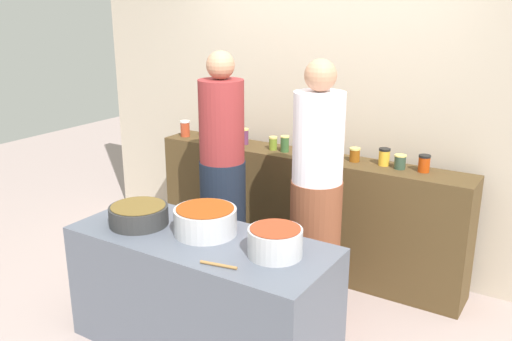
# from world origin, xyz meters

# --- Properties ---
(ground) EXTENTS (12.00, 12.00, 0.00)m
(ground) POSITION_xyz_m (0.00, 0.00, 0.00)
(ground) COLOR #A8938E
(storefront_wall) EXTENTS (4.80, 0.12, 3.00)m
(storefront_wall) POSITION_xyz_m (0.00, 1.45, 1.50)
(storefront_wall) COLOR #BAAB97
(storefront_wall) RESTS_ON ground
(display_shelf) EXTENTS (2.70, 0.36, 0.99)m
(display_shelf) POSITION_xyz_m (0.00, 1.10, 0.50)
(display_shelf) COLOR #4C381E
(display_shelf) RESTS_ON ground
(prep_table) EXTENTS (1.70, 0.70, 0.79)m
(prep_table) POSITION_xyz_m (0.00, -0.30, 0.39)
(prep_table) COLOR #545A68
(prep_table) RESTS_ON ground
(preserve_jar_0) EXTENTS (0.09, 0.09, 0.15)m
(preserve_jar_0) POSITION_xyz_m (-1.22, 1.06, 1.07)
(preserve_jar_0) COLOR #A83D22
(preserve_jar_0) RESTS_ON display_shelf
(preserve_jar_1) EXTENTS (0.08, 0.08, 0.12)m
(preserve_jar_1) POSITION_xyz_m (-1.07, 1.16, 1.05)
(preserve_jar_1) COLOR olive
(preserve_jar_1) RESTS_ON display_shelf
(preserve_jar_2) EXTENTS (0.08, 0.08, 0.14)m
(preserve_jar_2) POSITION_xyz_m (-0.79, 1.03, 1.06)
(preserve_jar_2) COLOR #B92E12
(preserve_jar_2) RESTS_ON display_shelf
(preserve_jar_3) EXTENTS (0.07, 0.07, 0.14)m
(preserve_jar_3) POSITION_xyz_m (-0.60, 1.11, 1.06)
(preserve_jar_3) COLOR #5A2B4E
(preserve_jar_3) RESTS_ON display_shelf
(preserve_jar_4) EXTENTS (0.07, 0.07, 0.11)m
(preserve_jar_4) POSITION_xyz_m (-0.29, 1.09, 1.05)
(preserve_jar_4) COLOR olive
(preserve_jar_4) RESTS_ON display_shelf
(preserve_jar_5) EXTENTS (0.07, 0.07, 0.13)m
(preserve_jar_5) POSITION_xyz_m (-0.18, 1.08, 1.06)
(preserve_jar_5) COLOR #33582C
(preserve_jar_5) RESTS_ON display_shelf
(preserve_jar_6) EXTENTS (0.09, 0.09, 0.13)m
(preserve_jar_6) POSITION_xyz_m (0.20, 1.05, 1.05)
(preserve_jar_6) COLOR olive
(preserve_jar_6) RESTS_ON display_shelf
(preserve_jar_7) EXTENTS (0.08, 0.08, 0.11)m
(preserve_jar_7) POSITION_xyz_m (0.42, 1.12, 1.05)
(preserve_jar_7) COLOR brown
(preserve_jar_7) RESTS_ON display_shelf
(preserve_jar_8) EXTENTS (0.09, 0.09, 0.13)m
(preserve_jar_8) POSITION_xyz_m (0.65, 1.14, 1.06)
(preserve_jar_8) COLOR gold
(preserve_jar_8) RESTS_ON display_shelf
(preserve_jar_9) EXTENTS (0.09, 0.09, 0.11)m
(preserve_jar_9) POSITION_xyz_m (0.78, 1.12, 1.05)
(preserve_jar_9) COLOR #2F4534
(preserve_jar_9) RESTS_ON display_shelf
(preserve_jar_10) EXTENTS (0.09, 0.09, 0.13)m
(preserve_jar_10) POSITION_xyz_m (0.95, 1.14, 1.06)
(preserve_jar_10) COLOR #AB370B
(preserve_jar_10) RESTS_ON display_shelf
(cooking_pot_left) EXTENTS (0.38, 0.38, 0.13)m
(cooking_pot_left) POSITION_xyz_m (-0.47, -0.34, 0.85)
(cooking_pot_left) COLOR #2D2D2D
(cooking_pot_left) RESTS_ON prep_table
(cooking_pot_center) EXTENTS (0.39, 0.39, 0.17)m
(cooking_pot_center) POSITION_xyz_m (-0.01, -0.23, 0.87)
(cooking_pot_center) COLOR #B7B7BC
(cooking_pot_center) RESTS_ON prep_table
(cooking_pot_right) EXTENTS (0.32, 0.32, 0.17)m
(cooking_pot_right) POSITION_xyz_m (0.52, -0.27, 0.87)
(cooking_pot_right) COLOR #B7B7BC
(cooking_pot_right) RESTS_ON prep_table
(wooden_spoon) EXTENTS (0.22, 0.06, 0.02)m
(wooden_spoon) POSITION_xyz_m (0.32, -0.55, 0.79)
(wooden_spoon) COLOR #9E703D
(wooden_spoon) RESTS_ON prep_table
(cook_with_tongs) EXTENTS (0.36, 0.36, 1.85)m
(cook_with_tongs) POSITION_xyz_m (-0.41, 0.51, 0.84)
(cook_with_tongs) COLOR #19202F
(cook_with_tongs) RESTS_ON ground
(cook_in_cap) EXTENTS (0.36, 0.36, 1.84)m
(cook_in_cap) POSITION_xyz_m (0.41, 0.49, 0.84)
(cook_in_cap) COLOR brown
(cook_in_cap) RESTS_ON ground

